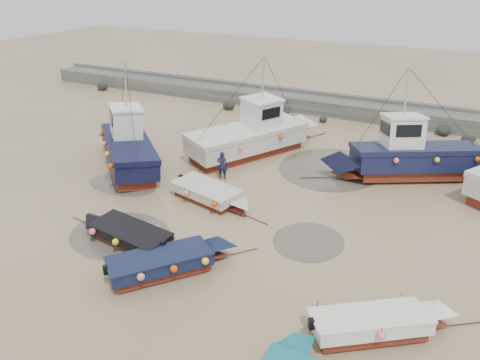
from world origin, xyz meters
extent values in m
plane|color=tan|center=(0.00, 0.00, 0.00)|extent=(120.00, 120.00, 0.00)
cube|color=slate|center=(0.00, 22.00, 0.60)|extent=(60.00, 2.20, 1.20)
cube|color=slate|center=(0.00, 23.21, 1.32)|extent=(60.00, 0.60, 0.25)
ellipsoid|color=black|center=(5.10, 19.02, 0.29)|extent=(0.84, 0.86, 0.51)
ellipsoid|color=black|center=(7.80, 20.56, 0.34)|extent=(0.98, 1.07, 0.72)
ellipsoid|color=black|center=(-5.07, 20.46, 0.35)|extent=(0.99, 0.80, 0.58)
ellipsoid|color=black|center=(-23.51, 19.66, 0.23)|extent=(0.65, 0.64, 0.43)
ellipsoid|color=black|center=(9.69, 19.97, 0.21)|extent=(0.61, 0.47, 0.46)
ellipsoid|color=black|center=(-4.31, 20.27, 0.21)|extent=(0.61, 0.53, 0.32)
ellipsoid|color=black|center=(-9.17, 19.34, 0.38)|extent=(1.09, 0.88, 0.72)
ellipsoid|color=black|center=(-7.25, 19.65, 0.23)|extent=(0.65, 0.60, 0.37)
ellipsoid|color=black|center=(9.46, 19.39, 0.31)|extent=(0.88, 0.64, 0.62)
ellipsoid|color=black|center=(-0.92, 19.60, 0.22)|extent=(0.64, 0.62, 0.48)
ellipsoid|color=black|center=(-23.42, 19.80, 0.38)|extent=(1.10, 0.87, 0.86)
ellipsoid|color=black|center=(7.84, 20.42, 0.19)|extent=(0.55, 0.45, 0.29)
cylinder|color=#574F45|center=(-4.24, -0.79, 0.00)|extent=(4.87, 4.87, 0.01)
cylinder|color=#574F45|center=(3.72, 2.52, 0.00)|extent=(3.19, 3.19, 0.01)
cylinder|color=#574F45|center=(-7.63, 3.46, 0.00)|extent=(4.32, 4.32, 0.01)
cylinder|color=#574F45|center=(2.21, 11.01, 0.00)|extent=(6.18, 6.18, 0.01)
cube|color=maroon|center=(-0.85, -2.39, 0.15)|extent=(3.54, 3.83, 0.30)
cube|color=#101836|center=(-0.85, -2.39, 0.53)|extent=(3.92, 4.21, 0.45)
pyramid|color=#101836|center=(0.66, -0.58, 0.98)|extent=(1.81, 1.68, 0.90)
cube|color=brown|center=(-0.85, -2.39, 0.69)|extent=(3.24, 3.49, 0.10)
cube|color=#101836|center=(-0.85, -2.39, 0.78)|extent=(4.04, 4.32, 0.07)
cube|color=black|center=(-2.19, -4.00, 0.70)|extent=(0.28, 0.28, 0.35)
cylinder|color=black|center=(1.27, 0.15, 0.03)|extent=(1.31, 1.56, 0.04)
sphere|color=#DB4D07|center=(-2.64, -2.97, 0.63)|extent=(0.30, 0.30, 0.30)
sphere|color=#DB4D07|center=(-0.69, -3.77, 0.63)|extent=(0.30, 0.30, 0.30)
sphere|color=#DB4D07|center=(-1.82, -1.99, 0.63)|extent=(0.30, 0.30, 0.30)
sphere|color=#DB4D07|center=(0.13, -2.79, 0.63)|extent=(0.30, 0.30, 0.30)
sphere|color=#DB4D07|center=(-1.01, -1.01, 0.63)|extent=(0.30, 0.30, 0.30)
sphere|color=#DB4D07|center=(0.94, -1.81, 0.63)|extent=(0.30, 0.30, 0.30)
pyramid|color=#146770|center=(5.74, -4.37, 0.98)|extent=(1.53, 0.73, 0.90)
cylinder|color=black|center=(5.75, -3.51, 0.03)|extent=(0.07, 2.00, 0.04)
cube|color=maroon|center=(7.44, -2.17, 0.15)|extent=(3.67, 3.10, 0.30)
cube|color=white|center=(7.44, -2.17, 0.53)|extent=(4.01, 3.44, 0.45)
pyramid|color=white|center=(9.30, -0.87, 0.98)|extent=(1.44, 1.64, 0.90)
cube|color=brown|center=(7.44, -2.17, 0.69)|extent=(3.34, 2.84, 0.10)
cube|color=white|center=(7.44, -2.17, 0.78)|extent=(4.12, 3.53, 0.07)
cube|color=black|center=(5.80, -3.32, 0.70)|extent=(0.27, 0.28, 0.35)
cylinder|color=black|center=(10.07, -0.33, 0.03)|extent=(1.66, 1.18, 0.04)
sphere|color=#DB4D07|center=(5.69, -2.34, 0.63)|extent=(0.30, 0.30, 0.30)
sphere|color=#DB4D07|center=(7.94, -2.88, 0.63)|extent=(0.30, 0.30, 0.30)
sphere|color=#DB4D07|center=(8.20, -0.58, 0.63)|extent=(0.30, 0.30, 0.30)
cube|color=maroon|center=(-3.22, -1.18, 0.15)|extent=(3.65, 1.75, 0.30)
cube|color=black|center=(-3.22, -1.18, 0.53)|extent=(3.93, 2.00, 0.45)
pyramid|color=black|center=(-5.42, -0.86, 0.98)|extent=(0.92, 1.57, 0.90)
cube|color=brown|center=(-3.22, -1.18, 0.69)|extent=(3.30, 1.62, 0.10)
cube|color=black|center=(-3.22, -1.18, 0.78)|extent=(4.02, 2.07, 0.07)
cube|color=black|center=(-1.27, -1.46, 0.70)|extent=(0.21, 0.24, 0.35)
cylinder|color=black|center=(-6.33, -0.73, 0.03)|extent=(1.99, 0.32, 0.04)
sphere|color=#DB4D07|center=(-1.86, -2.24, 0.63)|extent=(0.30, 0.30, 0.30)
sphere|color=#DB4D07|center=(-2.35, -0.43, 0.63)|extent=(0.30, 0.30, 0.30)
sphere|color=#DB4D07|center=(-3.34, -2.03, 0.63)|extent=(0.30, 0.30, 0.30)
sphere|color=#DB4D07|center=(-3.83, -0.22, 0.63)|extent=(0.30, 0.30, 0.30)
sphere|color=#DB4D07|center=(-4.82, -1.82, 0.63)|extent=(0.30, 0.30, 0.30)
cube|color=maroon|center=(-2.42, 4.00, 0.15)|extent=(3.66, 2.22, 0.30)
cube|color=beige|center=(-2.42, 4.00, 0.53)|extent=(3.97, 2.52, 0.45)
pyramid|color=beige|center=(-0.30, 3.47, 0.98)|extent=(1.10, 1.81, 0.90)
cube|color=brown|center=(-2.42, 4.00, 0.69)|extent=(3.32, 2.05, 0.10)
cube|color=beige|center=(-2.42, 4.00, 0.78)|extent=(4.06, 2.61, 0.07)
cube|color=black|center=(-4.28, 4.46, 0.70)|extent=(0.23, 0.26, 0.35)
cylinder|color=black|center=(0.58, 3.25, 0.03)|extent=(1.95, 0.52, 0.04)
sphere|color=#DB4D07|center=(-3.60, 5.29, 0.63)|extent=(0.30, 0.30, 0.30)
sphere|color=#DB4D07|center=(-3.12, 3.18, 0.63)|extent=(0.30, 0.30, 0.30)
sphere|color=#DB4D07|center=(-1.72, 4.82, 0.63)|extent=(0.30, 0.30, 0.30)
sphere|color=#DB4D07|center=(-1.24, 2.71, 0.63)|extent=(0.30, 0.30, 0.30)
cube|color=maroon|center=(-8.66, 5.39, 0.28)|extent=(6.07, 5.87, 0.55)
cube|color=black|center=(-8.66, 5.39, 1.02)|extent=(6.66, 6.45, 0.95)
pyramid|color=black|center=(-11.57, 8.10, 1.72)|extent=(2.69, 2.74, 1.40)
cube|color=brown|center=(-8.66, 5.39, 1.54)|extent=(6.48, 6.27, 0.08)
cube|color=black|center=(-8.66, 5.39, 1.68)|extent=(6.81, 6.59, 0.30)
cube|color=white|center=(-9.35, 6.03, 2.65)|extent=(2.62, 2.60, 1.70)
cube|color=white|center=(-9.35, 6.03, 3.56)|extent=(2.83, 2.81, 0.12)
cube|color=black|center=(-10.09, 6.72, 2.91)|extent=(1.02, 1.09, 0.68)
cylinder|color=#B7B7B2|center=(-9.35, 6.03, 4.92)|extent=(0.10, 0.10, 2.60)
cylinder|color=black|center=(-12.38, 8.87, 0.03)|extent=(2.23, 2.09, 0.05)
sphere|color=#FF7977|center=(-7.58, 2.55, 1.38)|extent=(0.30, 0.30, 0.30)
sphere|color=#FF7977|center=(-6.43, 5.12, 1.38)|extent=(0.30, 0.30, 0.30)
sphere|color=#FF7977|center=(-8.91, 3.80, 1.38)|extent=(0.30, 0.30, 0.30)
sphere|color=#FF7977|center=(-7.75, 6.36, 1.38)|extent=(0.30, 0.30, 0.30)
sphere|color=#FF7977|center=(-10.24, 5.04, 1.38)|extent=(0.30, 0.30, 0.30)
sphere|color=#FF7977|center=(-9.08, 7.60, 1.38)|extent=(0.30, 0.30, 0.30)
sphere|color=#FF7977|center=(-11.56, 6.28, 1.38)|extent=(0.30, 0.30, 0.30)
cube|color=maroon|center=(-3.30, 10.70, 0.28)|extent=(5.46, 7.54, 0.55)
cube|color=silver|center=(-3.30, 10.70, 1.02)|extent=(6.07, 8.21, 0.95)
pyramid|color=silver|center=(-1.19, 14.65, 1.72)|extent=(3.05, 2.52, 1.40)
cube|color=brown|center=(-3.30, 10.70, 1.54)|extent=(5.89, 8.00, 0.08)
cube|color=silver|center=(-3.30, 10.70, 1.68)|extent=(6.20, 8.39, 0.30)
cube|color=white|center=(-2.80, 11.64, 2.65)|extent=(2.60, 2.65, 1.70)
cube|color=white|center=(-2.80, 11.64, 3.56)|extent=(2.81, 2.86, 0.12)
cube|color=black|center=(-2.32, 12.54, 2.91)|extent=(1.44, 0.80, 0.68)
cylinder|color=#B7B7B2|center=(-2.80, 11.64, 4.92)|extent=(0.10, 0.10, 2.60)
cylinder|color=black|center=(-0.64, 15.70, 0.03)|extent=(1.45, 2.67, 0.05)
sphere|color=#FF7977|center=(-6.07, 8.63, 1.38)|extent=(0.30, 0.30, 0.30)
sphere|color=#FF7977|center=(-2.74, 8.63, 1.38)|extent=(0.30, 0.30, 0.30)
sphere|color=#FF7977|center=(-4.59, 11.39, 1.38)|extent=(0.30, 0.30, 0.30)
sphere|color=#FF7977|center=(-1.27, 11.39, 1.38)|extent=(0.30, 0.30, 0.30)
sphere|color=#FF7977|center=(-3.12, 14.15, 1.38)|extent=(0.30, 0.30, 0.30)
cube|color=maroon|center=(6.96, 11.97, 0.28)|extent=(6.88, 5.12, 0.55)
cube|color=#131738|center=(6.96, 11.97, 1.02)|extent=(7.49, 5.70, 0.95)
pyramid|color=#131738|center=(3.36, 9.99, 1.72)|extent=(2.49, 2.95, 1.40)
cube|color=brown|center=(6.96, 11.97, 1.54)|extent=(7.30, 5.53, 0.08)
cube|color=#131738|center=(6.96, 11.97, 1.68)|extent=(7.65, 5.82, 0.30)
cube|color=white|center=(6.11, 11.50, 2.65)|extent=(2.62, 2.55, 1.70)
cube|color=white|center=(6.11, 11.50, 3.56)|extent=(2.83, 2.75, 0.12)
cube|color=black|center=(5.22, 11.01, 2.91)|extent=(0.78, 1.37, 0.68)
cylinder|color=#B7B7B2|center=(6.11, 11.50, 4.92)|extent=(0.10, 0.10, 2.60)
cylinder|color=black|center=(2.37, 9.44, 0.03)|extent=(2.65, 1.49, 0.05)
sphere|color=#FF7977|center=(10.13, 12.10, 1.38)|extent=(0.30, 0.30, 0.30)
sphere|color=#FF7977|center=(7.77, 14.03, 1.38)|extent=(0.30, 0.30, 0.30)
sphere|color=#FF7977|center=(8.14, 11.01, 1.38)|extent=(0.30, 0.30, 0.30)
sphere|color=#FF7977|center=(5.79, 12.93, 1.38)|extent=(0.30, 0.30, 0.30)
sphere|color=#FF7977|center=(6.15, 9.92, 1.38)|extent=(0.30, 0.30, 0.30)
sphere|color=#FF7977|center=(3.80, 11.84, 1.38)|extent=(0.30, 0.30, 0.30)
sphere|color=#FF7977|center=(9.79, 10.18, 1.38)|extent=(0.30, 0.30, 0.30)
imported|color=#161A35|center=(-2.98, 6.78, 0.00)|extent=(0.69, 0.55, 1.66)
camera|label=1|loc=(8.93, -14.84, 11.36)|focal=35.00mm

